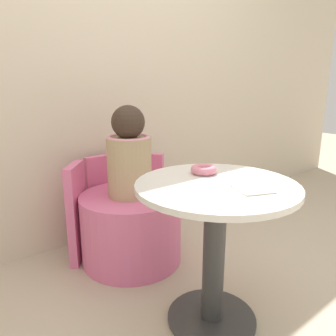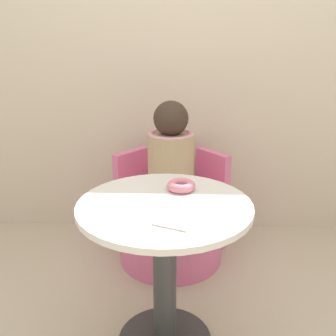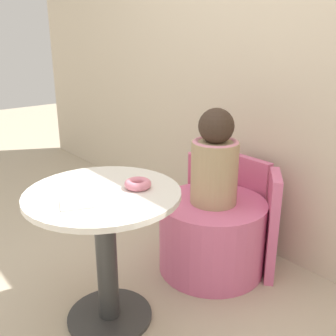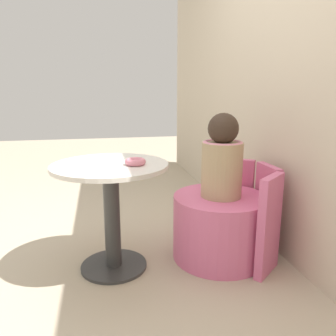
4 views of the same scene
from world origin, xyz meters
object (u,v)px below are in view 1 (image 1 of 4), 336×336
object	(u,v)px
round_table	(215,227)
tub_chair	(131,228)
child_figure	(129,155)
donut	(204,170)

from	to	relation	value
round_table	tub_chair	size ratio (longest dim) A/B	1.13
child_figure	donut	distance (m)	0.55
tub_chair	round_table	bearing A→B (deg)	-90.36
tub_chair	child_figure	xyz separation A→B (m)	(-0.00, -0.00, 0.45)
donut	child_figure	bearing A→B (deg)	96.15
tub_chair	child_figure	size ratio (longest dim) A/B	1.15
tub_chair	donut	world-z (taller)	donut
donut	tub_chair	bearing A→B (deg)	96.15
round_table	child_figure	size ratio (longest dim) A/B	1.30
tub_chair	child_figure	bearing A→B (deg)	-104.04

